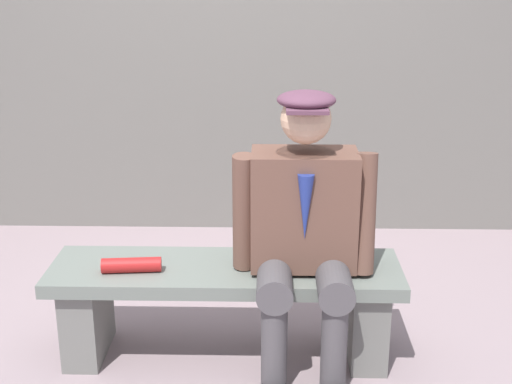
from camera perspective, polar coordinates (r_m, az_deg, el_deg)
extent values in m
plane|color=gray|center=(3.34, -2.43, -13.06)|extent=(30.00, 30.00, 0.00)
cube|color=slate|center=(3.14, -2.53, -6.59)|extent=(1.57, 0.44, 0.06)
cube|color=slate|center=(3.26, 8.96, -10.17)|extent=(0.16, 0.38, 0.38)
cube|color=slate|center=(3.34, -13.62, -9.78)|extent=(0.16, 0.38, 0.38)
cube|color=brown|center=(3.02, 3.92, -1.40)|extent=(0.45, 0.25, 0.51)
cylinder|color=#1E2338|center=(2.95, 4.01, 2.74)|extent=(0.25, 0.25, 0.06)
cone|color=navy|center=(2.88, 4.05, -1.25)|extent=(0.07, 0.07, 0.28)
sphere|color=#DBAD8C|center=(2.89, 4.11, 5.99)|extent=(0.21, 0.21, 0.21)
ellipsoid|color=#5C3649|center=(2.88, 4.14, 7.53)|extent=(0.24, 0.24, 0.07)
cube|color=#5C3649|center=(2.79, 4.22, 6.63)|extent=(0.17, 0.10, 0.02)
cylinder|color=#4E4A4E|center=(3.00, 6.32, -6.97)|extent=(0.15, 0.41, 0.15)
cylinder|color=#4E4A4E|center=(2.98, 6.40, -12.17)|extent=(0.11, 0.11, 0.46)
cylinder|color=brown|center=(3.01, 8.83, -1.75)|extent=(0.11, 0.18, 0.53)
cylinder|color=#4E4A4E|center=(2.98, 1.52, -6.96)|extent=(0.15, 0.41, 0.15)
cylinder|color=#4E4A4E|center=(2.97, 1.49, -12.19)|extent=(0.11, 0.11, 0.46)
cylinder|color=brown|center=(2.99, -0.97, -1.70)|extent=(0.11, 0.16, 0.53)
cylinder|color=#B21E1E|center=(3.11, -10.14, -5.89)|extent=(0.26, 0.09, 0.07)
cube|color=slate|center=(4.62, -1.24, 11.99)|extent=(12.00, 0.24, 2.46)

